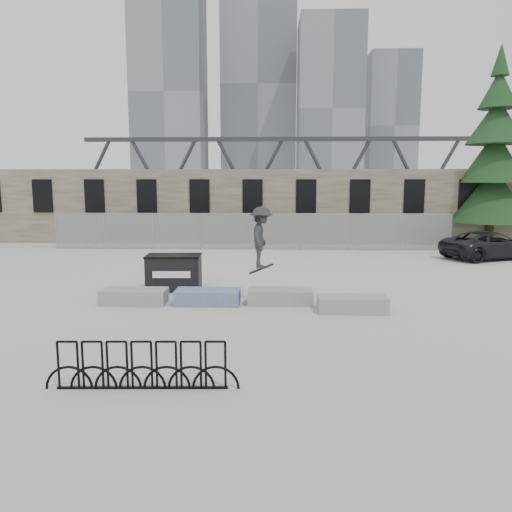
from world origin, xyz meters
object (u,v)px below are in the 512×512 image
(planter_center_right, at_px, (280,296))
(planter_offset, at_px, (352,303))
(bike_rack, at_px, (142,366))
(spruce_tree, at_px, (494,163))
(skateboarder, at_px, (261,238))
(planter_far_left, at_px, (134,296))
(dumpster, at_px, (174,272))
(planter_center_left, at_px, (208,296))
(suv, at_px, (490,245))

(planter_center_right, height_order, planter_offset, same)
(bike_rack, bearing_deg, spruce_tree, 54.39)
(planter_center_right, bearing_deg, planter_offset, -23.49)
(skateboarder, bearing_deg, bike_rack, 166.88)
(planter_far_left, bearing_deg, bike_rack, -73.27)
(planter_offset, height_order, bike_rack, bike_rack)
(dumpster, bearing_deg, planter_far_left, -114.68)
(planter_offset, height_order, dumpster, dumpster)
(planter_offset, bearing_deg, planter_far_left, 173.61)
(planter_center_left, distance_m, planter_offset, 4.42)
(planter_center_left, height_order, dumpster, dumpster)
(planter_center_left, height_order, suv, suv)
(spruce_tree, height_order, skateboarder, spruce_tree)
(planter_center_left, height_order, skateboarder, skateboarder)
(planter_center_right, relative_size, skateboarder, 0.94)
(planter_far_left, bearing_deg, dumpster, 67.57)
(planter_far_left, bearing_deg, suv, 32.77)
(bike_rack, relative_size, suv, 0.74)
(planter_center_right, relative_size, spruce_tree, 0.17)
(planter_center_left, relative_size, planter_center_right, 1.00)
(planter_offset, height_order, suv, suv)
(planter_far_left, height_order, planter_offset, same)
(planter_far_left, xyz_separation_m, skateboarder, (3.95, 0.49, 1.79))
(planter_far_left, height_order, planter_center_left, same)
(planter_center_left, xyz_separation_m, spruce_tree, (14.85, 14.84, 4.61))
(spruce_tree, bearing_deg, suv, -112.39)
(dumpster, height_order, bike_rack, dumpster)
(planter_far_left, distance_m, spruce_tree, 23.15)
(planter_far_left, relative_size, suv, 0.41)
(planter_offset, bearing_deg, dumpster, 154.19)
(dumpster, distance_m, suv, 16.08)
(planter_center_left, bearing_deg, planter_offset, -9.89)
(planter_center_left, distance_m, spruce_tree, 21.50)
(bike_rack, distance_m, suv, 20.73)
(suv, bearing_deg, planter_center_right, 111.23)
(planter_far_left, relative_size, bike_rack, 0.56)
(planter_center_right, distance_m, bike_rack, 7.08)
(planter_far_left, bearing_deg, planter_center_right, 2.07)
(bike_rack, bearing_deg, planter_center_right, 68.19)
(planter_offset, relative_size, dumpster, 1.04)
(planter_far_left, xyz_separation_m, planter_center_left, (2.30, 0.01, 0.00))
(planter_center_right, height_order, dumpster, dumpster)
(planter_offset, xyz_separation_m, spruce_tree, (10.50, 15.60, 4.61))
(planter_offset, distance_m, skateboarder, 3.46)
(planter_far_left, distance_m, skateboarder, 4.37)
(planter_far_left, distance_m, planter_center_left, 2.30)
(planter_center_right, distance_m, spruce_tree, 19.89)
(dumpster, bearing_deg, planter_center_right, -29.33)
(planter_center_right, relative_size, suv, 0.41)
(suv, bearing_deg, planter_center_left, 106.17)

